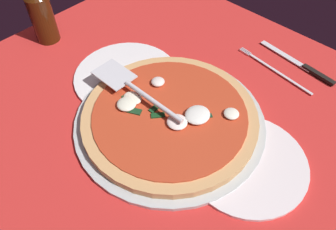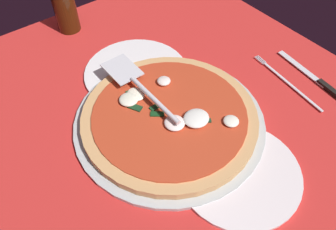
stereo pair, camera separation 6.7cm
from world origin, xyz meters
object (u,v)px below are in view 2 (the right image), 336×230
(pizza, at_px, (168,115))
(dinner_plate_right, at_px, (239,173))
(beer_bottle, at_px, (63,1))
(dinner_plate_left, at_px, (136,72))
(place_setting_far, at_px, (302,82))
(pizza_server, at_px, (137,84))

(pizza, bearing_deg, dinner_plate_right, 8.25)
(dinner_plate_right, xyz_separation_m, pizza, (-0.18, -0.03, 0.02))
(pizza, distance_m, beer_bottle, 0.42)
(dinner_plate_left, relative_size, dinner_plate_right, 1.06)
(place_setting_far, height_order, beer_bottle, beer_bottle)
(beer_bottle, bearing_deg, pizza, 1.59)
(pizza_server, bearing_deg, dinner_plate_left, -30.58)
(place_setting_far, bearing_deg, dinner_plate_right, 111.93)
(pizza, xyz_separation_m, place_setting_far, (0.10, 0.31, -0.02))
(dinner_plate_right, relative_size, beer_bottle, 1.00)
(pizza_server, bearing_deg, pizza, -172.11)
(dinner_plate_left, distance_m, dinner_plate_right, 0.34)
(pizza_server, xyz_separation_m, place_setting_far, (0.19, 0.33, -0.05))
(beer_bottle, bearing_deg, pizza_server, -0.18)
(place_setting_far, xyz_separation_m, beer_bottle, (-0.51, -0.33, 0.08))
(dinner_plate_left, xyz_separation_m, dinner_plate_right, (0.34, -0.00, 0.00))
(dinner_plate_left, xyz_separation_m, beer_bottle, (-0.25, -0.04, 0.08))
(pizza_server, bearing_deg, dinner_plate_right, -171.97)
(dinner_plate_left, relative_size, place_setting_far, 1.05)
(dinner_plate_left, height_order, pizza, pizza)
(place_setting_far, bearing_deg, dinner_plate_left, 54.19)
(dinner_plate_right, bearing_deg, beer_bottle, -176.41)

